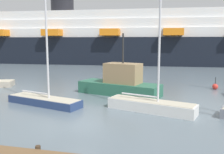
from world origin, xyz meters
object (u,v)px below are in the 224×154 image
(channel_buoy_2, at_px, (215,87))
(sailboat_3, at_px, (44,98))
(fishing_boat_1, at_px, (120,83))
(cruise_ship, at_px, (142,40))
(sailboat_1, at_px, (151,104))

(channel_buoy_2, bearing_deg, sailboat_3, -145.41)
(fishing_boat_1, relative_size, cruise_ship, 0.08)
(sailboat_1, relative_size, cruise_ship, 0.10)
(sailboat_3, relative_size, fishing_boat_1, 1.48)
(fishing_boat_1, relative_size, channel_buoy_2, 6.48)
(channel_buoy_2, bearing_deg, sailboat_1, -121.00)
(sailboat_3, distance_m, cruise_ship, 42.34)
(cruise_ship, bearing_deg, sailboat_3, -98.04)
(sailboat_1, relative_size, fishing_boat_1, 1.33)
(sailboat_1, bearing_deg, channel_buoy_2, 76.24)
(sailboat_3, height_order, cruise_ship, cruise_ship)
(sailboat_3, xyz_separation_m, channel_buoy_2, (15.16, 10.46, -0.28))
(sailboat_1, xyz_separation_m, cruise_ship, (-5.48, 41.86, 4.99))
(sailboat_1, distance_m, channel_buoy_2, 12.14)
(sailboat_3, bearing_deg, cruise_ship, 101.16)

